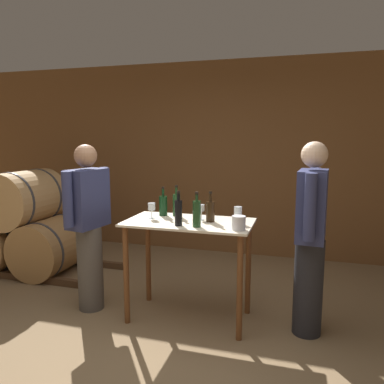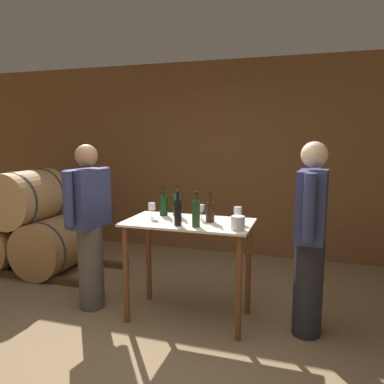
{
  "view_description": "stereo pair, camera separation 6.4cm",
  "coord_description": "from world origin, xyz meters",
  "px_view_note": "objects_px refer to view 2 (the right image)",
  "views": [
    {
      "loc": [
        1.13,
        -2.35,
        1.66
      ],
      "look_at": [
        0.18,
        0.87,
        1.16
      ],
      "focal_mm": 35.0,
      "sensor_mm": 36.0,
      "label": 1
    },
    {
      "loc": [
        1.19,
        -2.33,
        1.66
      ],
      "look_at": [
        0.18,
        0.87,
        1.16
      ],
      "focal_mm": 35.0,
      "sensor_mm": 36.0,
      "label": 2
    }
  ],
  "objects_px": {
    "wine_bottle_far_left": "(164,205)",
    "ice_bucket": "(238,223)",
    "wine_glass_near_center": "(201,209)",
    "wine_bottle_left": "(177,204)",
    "wine_glass_near_right": "(238,212)",
    "wine_glass_near_left": "(152,207)",
    "wine_bottle_center": "(178,212)",
    "person_visitor_with_scarf": "(310,236)",
    "wine_bottle_far_right": "(210,211)",
    "wine_bottle_right": "(196,213)",
    "person_host": "(89,224)"
  },
  "relations": [
    {
      "from": "wine_bottle_far_left",
      "to": "ice_bucket",
      "type": "height_order",
      "value": "wine_bottle_far_left"
    },
    {
      "from": "wine_glass_near_center",
      "to": "wine_bottle_left",
      "type": "bearing_deg",
      "value": 159.09
    },
    {
      "from": "wine_bottle_far_left",
      "to": "wine_glass_near_right",
      "type": "distance_m",
      "value": 0.75
    },
    {
      "from": "wine_glass_near_left",
      "to": "wine_glass_near_center",
      "type": "xyz_separation_m",
      "value": [
        0.46,
        0.07,
        -0.0
      ]
    },
    {
      "from": "wine_bottle_center",
      "to": "person_visitor_with_scarf",
      "type": "height_order",
      "value": "person_visitor_with_scarf"
    },
    {
      "from": "wine_bottle_far_left",
      "to": "wine_bottle_far_right",
      "type": "bearing_deg",
      "value": -15.05
    },
    {
      "from": "wine_bottle_far_left",
      "to": "wine_bottle_far_right",
      "type": "xyz_separation_m",
      "value": [
        0.5,
        -0.13,
        -0.0
      ]
    },
    {
      "from": "wine_bottle_center",
      "to": "wine_bottle_far_right",
      "type": "xyz_separation_m",
      "value": [
        0.22,
        0.22,
        -0.02
      ]
    },
    {
      "from": "wine_bottle_far_left",
      "to": "wine_bottle_left",
      "type": "relative_size",
      "value": 0.94
    },
    {
      "from": "wine_bottle_right",
      "to": "wine_glass_near_left",
      "type": "relative_size",
      "value": 2.03
    },
    {
      "from": "ice_bucket",
      "to": "person_host",
      "type": "height_order",
      "value": "person_host"
    },
    {
      "from": "wine_bottle_center",
      "to": "person_host",
      "type": "relative_size",
      "value": 0.19
    },
    {
      "from": "wine_glass_near_left",
      "to": "wine_glass_near_right",
      "type": "relative_size",
      "value": 1.0
    },
    {
      "from": "person_host",
      "to": "wine_bottle_center",
      "type": "bearing_deg",
      "value": -6.21
    },
    {
      "from": "wine_bottle_left",
      "to": "person_host",
      "type": "distance_m",
      "value": 0.86
    },
    {
      "from": "wine_bottle_center",
      "to": "wine_bottle_left",
      "type": "bearing_deg",
      "value": 110.64
    },
    {
      "from": "person_host",
      "to": "wine_bottle_left",
      "type": "bearing_deg",
      "value": 18.27
    },
    {
      "from": "wine_bottle_far_left",
      "to": "wine_glass_near_center",
      "type": "distance_m",
      "value": 0.41
    },
    {
      "from": "wine_bottle_right",
      "to": "wine_glass_near_center",
      "type": "bearing_deg",
      "value": 96.48
    },
    {
      "from": "wine_bottle_center",
      "to": "wine_bottle_right",
      "type": "xyz_separation_m",
      "value": [
        0.16,
        -0.0,
        -0.0
      ]
    },
    {
      "from": "ice_bucket",
      "to": "person_host",
      "type": "bearing_deg",
      "value": 176.04
    },
    {
      "from": "wine_glass_near_left",
      "to": "wine_glass_near_center",
      "type": "relative_size",
      "value": 1.03
    },
    {
      "from": "ice_bucket",
      "to": "person_visitor_with_scarf",
      "type": "relative_size",
      "value": 0.07
    },
    {
      "from": "person_host",
      "to": "person_visitor_with_scarf",
      "type": "relative_size",
      "value": 0.98
    },
    {
      "from": "wine_bottle_far_left",
      "to": "person_host",
      "type": "distance_m",
      "value": 0.73
    },
    {
      "from": "wine_bottle_far_left",
      "to": "wine_glass_near_left",
      "type": "bearing_deg",
      "value": -108.42
    },
    {
      "from": "wine_bottle_far_left",
      "to": "person_visitor_with_scarf",
      "type": "height_order",
      "value": "person_visitor_with_scarf"
    },
    {
      "from": "wine_glass_near_left",
      "to": "ice_bucket",
      "type": "relative_size",
      "value": 1.28
    },
    {
      "from": "wine_bottle_far_left",
      "to": "person_host",
      "type": "xyz_separation_m",
      "value": [
        -0.66,
        -0.25,
        -0.18
      ]
    },
    {
      "from": "wine_bottle_right",
      "to": "person_host",
      "type": "height_order",
      "value": "person_host"
    },
    {
      "from": "wine_glass_near_left",
      "to": "ice_bucket",
      "type": "xyz_separation_m",
      "value": [
        0.84,
        -0.19,
        -0.05
      ]
    },
    {
      "from": "wine_bottle_left",
      "to": "wine_glass_near_center",
      "type": "distance_m",
      "value": 0.29
    },
    {
      "from": "person_visitor_with_scarf",
      "to": "person_host",
      "type": "bearing_deg",
      "value": -177.04
    },
    {
      "from": "wine_glass_near_left",
      "to": "person_host",
      "type": "xyz_separation_m",
      "value": [
        -0.61,
        -0.09,
        -0.18
      ]
    },
    {
      "from": "wine_bottle_center",
      "to": "wine_glass_near_left",
      "type": "relative_size",
      "value": 2.04
    },
    {
      "from": "wine_bottle_far_right",
      "to": "wine_bottle_far_left",
      "type": "bearing_deg",
      "value": 164.95
    },
    {
      "from": "wine_bottle_left",
      "to": "wine_bottle_far_right",
      "type": "height_order",
      "value": "wine_bottle_left"
    },
    {
      "from": "wine_bottle_far_right",
      "to": "wine_glass_near_left",
      "type": "height_order",
      "value": "wine_bottle_far_right"
    },
    {
      "from": "wine_bottle_left",
      "to": "wine_bottle_far_right",
      "type": "bearing_deg",
      "value": -22.05
    },
    {
      "from": "wine_bottle_right",
      "to": "ice_bucket",
      "type": "distance_m",
      "value": 0.36
    },
    {
      "from": "wine_glass_near_left",
      "to": "ice_bucket",
      "type": "bearing_deg",
      "value": -12.85
    },
    {
      "from": "wine_glass_near_center",
      "to": "ice_bucket",
      "type": "distance_m",
      "value": 0.47
    },
    {
      "from": "wine_bottle_far_left",
      "to": "ice_bucket",
      "type": "distance_m",
      "value": 0.86
    },
    {
      "from": "wine_bottle_far_right",
      "to": "ice_bucket",
      "type": "distance_m",
      "value": 0.36
    },
    {
      "from": "wine_bottle_far_left",
      "to": "wine_bottle_center",
      "type": "xyz_separation_m",
      "value": [
        0.27,
        -0.35,
        0.02
      ]
    },
    {
      "from": "wine_bottle_left",
      "to": "wine_glass_near_left",
      "type": "bearing_deg",
      "value": -137.24
    },
    {
      "from": "wine_bottle_far_left",
      "to": "person_visitor_with_scarf",
      "type": "distance_m",
      "value": 1.37
    },
    {
      "from": "ice_bucket",
      "to": "wine_glass_near_left",
      "type": "bearing_deg",
      "value": 167.15
    },
    {
      "from": "ice_bucket",
      "to": "wine_bottle_right",
      "type": "bearing_deg",
      "value": -179.67
    },
    {
      "from": "wine_glass_near_right",
      "to": "person_visitor_with_scarf",
      "type": "height_order",
      "value": "person_visitor_with_scarf"
    }
  ]
}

